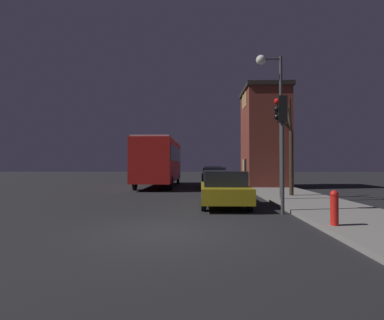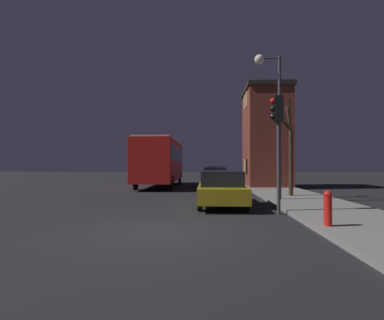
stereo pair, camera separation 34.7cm
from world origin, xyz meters
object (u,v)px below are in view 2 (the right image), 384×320
object	(u,v)px
traffic_light	(277,129)
bare_tree	(290,149)
streetlamp	(271,98)
bus	(161,159)
car_near_lane	(221,188)
car_mid_lane	(215,176)
car_far_lane	(215,173)
fire_hydrant	(328,207)

from	to	relation	value
traffic_light	bare_tree	distance (m)	5.28
streetlamp	bare_tree	distance (m)	3.03
traffic_light	bare_tree	size ratio (longest dim) A/B	0.85
bus	car_near_lane	xyz separation A→B (m)	(4.10, -10.36, -1.37)
car_near_lane	car_mid_lane	size ratio (longest dim) A/B	1.14
streetlamp	traffic_light	xyz separation A→B (m)	(-0.52, -3.38, -1.81)
traffic_light	car_far_lane	world-z (taller)	traffic_light
bus	fire_hydrant	size ratio (longest dim) A/B	10.41
car_mid_lane	car_far_lane	distance (m)	8.22
traffic_light	fire_hydrant	xyz separation A→B (m)	(0.67, -2.52, -2.31)
car_mid_lane	bare_tree	bearing A→B (deg)	-63.30
streetlamp	fire_hydrant	xyz separation A→B (m)	(0.15, -5.91, -4.12)
bare_tree	fire_hydrant	xyz separation A→B (m)	(-1.10, -7.48, -1.85)
fire_hydrant	bare_tree	bearing A→B (deg)	81.65
bus	car_mid_lane	distance (m)	4.35
bare_tree	car_far_lane	size ratio (longest dim) A/B	1.11
car_mid_lane	car_far_lane	bearing A→B (deg)	88.38
streetlamp	car_near_lane	world-z (taller)	streetlamp
car_far_lane	fire_hydrant	distance (m)	22.90
streetlamp	car_near_lane	bearing A→B (deg)	-149.59
bare_tree	fire_hydrant	size ratio (longest dim) A/B	5.28
bus	car_near_lane	size ratio (longest dim) A/B	2.08
bus	fire_hydrant	bearing A→B (deg)	-66.09
car_mid_lane	car_far_lane	xyz separation A→B (m)	(0.23, 8.21, -0.01)
streetlamp	fire_hydrant	distance (m)	7.20
car_mid_lane	car_near_lane	bearing A→B (deg)	-90.16
car_far_lane	fire_hydrant	bearing A→B (deg)	-84.39
car_mid_lane	fire_hydrant	size ratio (longest dim) A/B	4.41
car_near_lane	fire_hydrant	world-z (taller)	car_near_lane
fire_hydrant	traffic_light	bearing A→B (deg)	104.89
bus	car_far_lane	xyz separation A→B (m)	(4.36, 7.90, -1.32)
bare_tree	car_far_lane	bearing A→B (deg)	102.30
bare_tree	fire_hydrant	world-z (taller)	bare_tree
traffic_light	bus	bearing A→B (deg)	115.62
car_far_lane	fire_hydrant	world-z (taller)	car_far_lane
streetlamp	bus	world-z (taller)	streetlamp
car_near_lane	car_far_lane	distance (m)	18.26
bare_tree	bus	bearing A→B (deg)	136.09
streetlamp	bus	distance (m)	11.37
car_near_lane	car_mid_lane	world-z (taller)	car_mid_lane
traffic_light	car_near_lane	world-z (taller)	traffic_light
bare_tree	fire_hydrant	distance (m)	7.79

